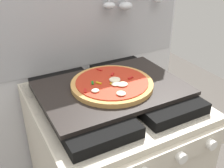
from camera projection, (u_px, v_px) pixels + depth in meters
kitchen_backsplash at (80, 81)px, 1.35m from camera, size 1.10×0.09×1.55m
baking_tray at (112, 88)px, 1.03m from camera, size 0.54×0.38×0.02m
pizza_left at (111, 84)px, 1.02m from camera, size 0.31×0.31×0.03m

